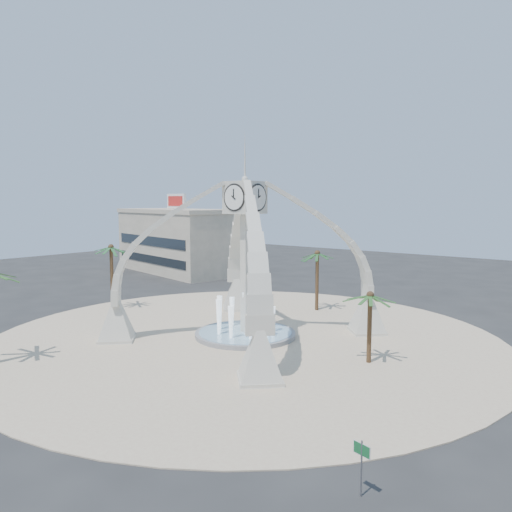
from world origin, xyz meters
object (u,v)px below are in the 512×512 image
Objects in this scene: clock_tower at (245,256)px; street_sign at (362,457)px; palm_north at (317,254)px; palm_west at (111,248)px; palm_east at (370,296)px; fountain at (245,333)px.

clock_tower reaches higher than street_sign.
palm_north is at bearing 93.33° from clock_tower.
palm_west is at bearing -142.89° from palm_north.
palm_east reaches higher than street_sign.
clock_tower is 16.94m from palm_west.
fountain is 13.00m from palm_north.
fountain is at bearing 90.00° from clock_tower.
fountain is 1.53× the size of palm_east.
clock_tower reaches higher than fountain.
palm_north reaches higher than street_sign.
palm_west is (-27.54, -0.63, 1.60)m from palm_east.
street_sign is at bearing -39.04° from fountain.
fountain is at bearing 154.31° from street_sign.
fountain is 22.16m from street_sign.
palm_east is 16.27m from palm_north.
palm_north is 2.98× the size of street_sign.
palm_north is 31.63m from street_sign.
clock_tower is at bearing -179.09° from palm_east.
clock_tower reaches higher than palm_west.
palm_north reaches higher than fountain.
palm_west is 36.98m from street_sign.
palm_east is 0.75× the size of palm_west.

